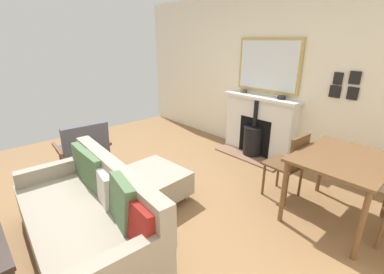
{
  "coord_description": "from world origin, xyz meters",
  "views": [
    {
      "loc": [
        1.34,
        2.66,
        1.89
      ],
      "look_at": [
        -0.67,
        0.42,
        0.78
      ],
      "focal_mm": 24.86,
      "sensor_mm": 36.0,
      "label": 1
    }
  ],
  "objects": [
    {
      "name": "fireplace",
      "position": [
        -2.36,
        0.22,
        0.46
      ],
      "size": [
        0.57,
        1.33,
        1.02
      ],
      "color": "brown",
      "rests_on": "ground"
    },
    {
      "name": "photo_gallery_row",
      "position": [
        -2.5,
        1.4,
        1.31
      ],
      "size": [
        0.02,
        0.35,
        0.37
      ],
      "color": "black"
    },
    {
      "name": "mirror_over_mantel",
      "position": [
        -2.48,
        0.22,
        1.5
      ],
      "size": [
        0.04,
        1.11,
        0.83
      ],
      "color": "tan"
    },
    {
      "name": "dining_table",
      "position": [
        -1.48,
        1.86,
        0.66
      ],
      "size": [
        1.02,
        0.84,
        0.75
      ],
      "color": "brown",
      "rests_on": "ground"
    },
    {
      "name": "mantel_bowl_near",
      "position": [
        -2.39,
        -0.14,
        1.05
      ],
      "size": [
        0.11,
        0.11,
        0.05
      ],
      "color": "#47382D",
      "rests_on": "fireplace"
    },
    {
      "name": "wall_left",
      "position": [
        -2.57,
        0.0,
        1.31
      ],
      "size": [
        0.12,
        5.81,
        2.62
      ],
      "primitive_type": "cube",
      "color": "silver",
      "rests_on": "ground"
    },
    {
      "name": "armchair_accent",
      "position": [
        0.16,
        -0.92,
        0.48
      ],
      "size": [
        0.71,
        0.63,
        0.84
      ],
      "color": "brown",
      "rests_on": "ground"
    },
    {
      "name": "sofa",
      "position": [
        0.66,
        0.48,
        0.36
      ],
      "size": [
        0.94,
        1.86,
        0.82
      ],
      "color": "#B2B2B7",
      "rests_on": "ground"
    },
    {
      "name": "ottoman",
      "position": [
        -0.26,
        0.19,
        0.23
      ],
      "size": [
        0.66,
        0.8,
        0.38
      ],
      "color": "#B2B2B7",
      "rests_on": "ground"
    },
    {
      "name": "dining_chair_near_fireplace",
      "position": [
        -1.47,
        1.3,
        0.51
      ],
      "size": [
        0.42,
        0.42,
        0.86
      ],
      "color": "brown",
      "rests_on": "ground"
    },
    {
      "name": "ground_plane",
      "position": [
        0.0,
        0.0,
        -0.0
      ],
      "size": [
        5.14,
        5.81,
        0.01
      ],
      "primitive_type": "cube",
      "color": "olive"
    },
    {
      "name": "mantel_bowl_far",
      "position": [
        -2.39,
        0.57,
        1.05
      ],
      "size": [
        0.13,
        0.13,
        0.05
      ],
      "color": "black",
      "rests_on": "fireplace"
    }
  ]
}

